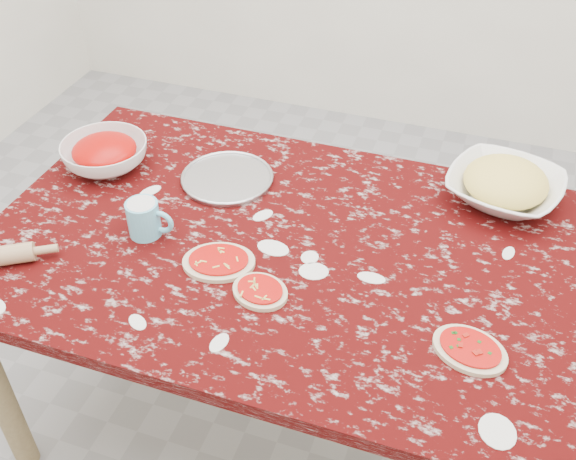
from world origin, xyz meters
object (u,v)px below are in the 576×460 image
at_px(pizza_tray, 227,179).
at_px(sauce_bowl, 105,155).
at_px(flour_mug, 145,218).
at_px(cheese_bowl, 504,188).
at_px(worktable, 288,268).

height_order(pizza_tray, sauce_bowl, sauce_bowl).
relative_size(pizza_tray, flour_mug, 2.07).
xyz_separation_m(pizza_tray, cheese_bowl, (0.78, 0.17, 0.03)).
relative_size(worktable, cheese_bowl, 5.13).
xyz_separation_m(worktable, flour_mug, (-0.37, -0.08, 0.13)).
relative_size(worktable, sauce_bowl, 6.23).
distance_m(worktable, sauce_bowl, 0.67).
distance_m(pizza_tray, cheese_bowl, 0.79).
relative_size(worktable, pizza_tray, 6.02).
xyz_separation_m(pizza_tray, flour_mug, (-0.11, -0.30, 0.05)).
bearing_deg(pizza_tray, sauce_bowl, -172.52).
distance_m(pizza_tray, sauce_bowl, 0.38).
height_order(cheese_bowl, flour_mug, flour_mug).
xyz_separation_m(worktable, sauce_bowl, (-0.64, 0.17, 0.12)).
bearing_deg(sauce_bowl, worktable, -14.70).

